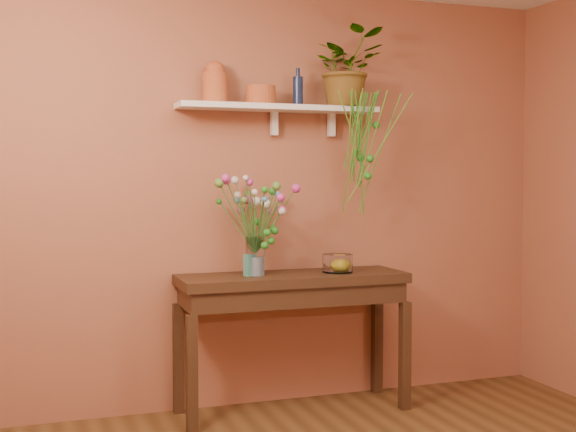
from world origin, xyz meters
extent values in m
cube|color=#9D563B|center=(0.00, 2.00, 1.35)|extent=(4.00, 0.04, 2.70)
cube|color=#392013|center=(0.10, 1.75, 0.84)|extent=(1.44, 0.46, 0.06)
cube|color=#392013|center=(0.10, 1.75, 0.75)|extent=(1.38, 0.43, 0.12)
cube|color=#392013|center=(-0.59, 1.55, 0.34)|extent=(0.06, 0.06, 0.69)
cube|color=#392013|center=(0.79, 1.55, 0.34)|extent=(0.06, 0.06, 0.69)
cube|color=#392013|center=(-0.59, 1.95, 0.34)|extent=(0.06, 0.06, 0.69)
cube|color=#392013|center=(0.79, 1.95, 0.34)|extent=(0.06, 0.06, 0.69)
cube|color=white|center=(0.05, 1.87, 1.92)|extent=(1.30, 0.24, 0.04)
cube|color=white|center=(0.05, 1.97, 1.83)|extent=(0.04, 0.05, 0.15)
cube|color=white|center=(0.45, 1.97, 1.83)|extent=(0.04, 0.05, 0.15)
cylinder|color=#AD5535|center=(-0.36, 1.89, 2.03)|extent=(0.17, 0.17, 0.19)
sphere|color=#AD5535|center=(-0.36, 1.89, 2.14)|extent=(0.12, 0.12, 0.12)
cylinder|color=#AD5535|center=(-0.08, 1.85, 1.99)|extent=(0.22, 0.22, 0.11)
cylinder|color=#141E3F|center=(0.18, 1.87, 2.03)|extent=(0.07, 0.07, 0.19)
cylinder|color=#141E3F|center=(0.18, 1.87, 2.15)|extent=(0.03, 0.03, 0.06)
imported|color=#257A1F|center=(0.51, 1.84, 2.19)|extent=(0.47, 0.41, 0.50)
cylinder|color=#257A1F|center=(0.54, 1.70, 1.81)|extent=(0.01, 0.15, 0.42)
cylinder|color=#4A8824|center=(0.59, 1.69, 1.74)|extent=(0.10, 0.06, 0.55)
cylinder|color=#4A8824|center=(0.46, 1.70, 1.83)|extent=(0.18, 0.07, 0.39)
cylinder|color=#257A1F|center=(0.53, 1.69, 1.63)|extent=(0.14, 0.15, 0.78)
cylinder|color=#4A8824|center=(0.60, 1.65, 1.72)|extent=(0.08, 0.26, 0.61)
cylinder|color=#4A8824|center=(0.66, 1.67, 1.67)|extent=(0.40, 0.14, 0.70)
cylinder|color=#257A1F|center=(0.56, 1.70, 1.77)|extent=(0.14, 0.12, 0.49)
cylinder|color=#4A8824|center=(0.69, 1.73, 1.63)|extent=(0.25, 0.12, 0.77)
cylinder|color=#4A8824|center=(0.60, 1.71, 1.78)|extent=(0.05, 0.08, 0.48)
cylinder|color=#257A1F|center=(0.57, 1.65, 1.72)|extent=(0.06, 0.21, 0.59)
cylinder|color=#4A8824|center=(0.47, 1.65, 1.64)|extent=(0.03, 0.36, 0.76)
cylinder|color=#4A8824|center=(0.50, 1.73, 1.77)|extent=(0.09, 0.11, 0.50)
cylinder|color=#257A1F|center=(0.47, 1.66, 1.73)|extent=(0.12, 0.21, 0.57)
cylinder|color=#4A8824|center=(0.56, 1.68, 1.73)|extent=(0.11, 0.23, 0.58)
cylinder|color=#4A8824|center=(0.53, 1.69, 1.77)|extent=(0.09, 0.05, 0.50)
cylinder|color=#257A1F|center=(0.55, 1.73, 1.77)|extent=(0.10, 0.08, 0.50)
cylinder|color=#4A8824|center=(0.59, 1.73, 1.82)|extent=(0.05, 0.09, 0.41)
cylinder|color=#4A8824|center=(0.44, 1.64, 1.79)|extent=(0.08, 0.24, 0.47)
cylinder|color=#257A1F|center=(0.50, 1.69, 1.85)|extent=(0.12, 0.10, 0.33)
cylinder|color=#4A8824|center=(0.53, 1.71, 1.76)|extent=(0.09, 0.03, 0.52)
sphere|color=#257A1F|center=(0.60, 1.67, 1.60)|extent=(0.05, 0.05, 0.05)
sphere|color=#257A1F|center=(0.64, 1.68, 1.81)|extent=(0.05, 0.05, 0.05)
sphere|color=#257A1F|center=(0.56, 1.73, 1.60)|extent=(0.05, 0.05, 0.05)
sphere|color=#257A1F|center=(0.59, 1.69, 1.49)|extent=(0.05, 0.05, 0.05)
cylinder|color=white|center=(-0.14, 1.76, 1.00)|extent=(0.12, 0.12, 0.24)
cylinder|color=silver|center=(-0.14, 1.76, 0.93)|extent=(0.11, 0.11, 0.12)
cylinder|color=#386B28|center=(-0.14, 1.65, 1.21)|extent=(0.01, 0.22, 0.39)
sphere|color=#257A1F|center=(-0.15, 1.55, 1.41)|extent=(0.04, 0.04, 0.04)
cylinder|color=#386B28|center=(-0.10, 1.64, 1.19)|extent=(0.08, 0.25, 0.35)
sphere|color=#BE318B|center=(-0.06, 1.51, 1.36)|extent=(0.05, 0.05, 0.05)
cylinder|color=#386B28|center=(-0.12, 1.71, 1.17)|extent=(0.05, 0.09, 0.31)
sphere|color=silver|center=(-0.10, 1.67, 1.32)|extent=(0.06, 0.06, 0.06)
cylinder|color=#386B28|center=(-0.10, 1.68, 1.22)|extent=(0.09, 0.15, 0.42)
sphere|color=#5B7E34|center=(-0.05, 1.61, 1.43)|extent=(0.05, 0.05, 0.05)
cylinder|color=#386B28|center=(-0.12, 1.73, 1.18)|extent=(0.05, 0.06, 0.32)
sphere|color=#5B7E34|center=(-0.10, 1.70, 1.34)|extent=(0.05, 0.05, 0.05)
cylinder|color=#386B28|center=(-0.07, 1.70, 1.15)|extent=(0.14, 0.12, 0.26)
sphere|color=silver|center=(0.00, 1.65, 1.27)|extent=(0.05, 0.05, 0.05)
cylinder|color=#386B28|center=(-0.07, 1.72, 1.15)|extent=(0.15, 0.09, 0.27)
sphere|color=#BE318B|center=(0.00, 1.68, 1.28)|extent=(0.06, 0.06, 0.06)
cylinder|color=#386B28|center=(-0.02, 1.73, 1.21)|extent=(0.25, 0.07, 0.40)
sphere|color=#BE318B|center=(0.11, 1.70, 1.41)|extent=(0.06, 0.06, 0.06)
cylinder|color=#386B28|center=(-0.06, 1.75, 1.18)|extent=(0.17, 0.02, 0.33)
sphere|color=silver|center=(0.02, 1.74, 1.35)|extent=(0.05, 0.05, 0.05)
cylinder|color=#386B28|center=(-0.05, 1.81, 1.19)|extent=(0.19, 0.12, 0.36)
sphere|color=#5189CF|center=(0.04, 1.87, 1.37)|extent=(0.04, 0.04, 0.04)
cylinder|color=#386B28|center=(-0.07, 1.81, 1.20)|extent=(0.15, 0.12, 0.38)
sphere|color=#257A1F|center=(0.01, 1.87, 1.39)|extent=(0.05, 0.05, 0.05)
cylinder|color=#386B28|center=(-0.08, 1.82, 1.14)|extent=(0.13, 0.15, 0.26)
sphere|color=#BE318B|center=(-0.01, 1.89, 1.26)|extent=(0.04, 0.04, 0.04)
cylinder|color=#386B28|center=(-0.13, 1.79, 1.17)|extent=(0.04, 0.08, 0.32)
sphere|color=silver|center=(-0.11, 1.83, 1.33)|extent=(0.06, 0.06, 0.06)
cylinder|color=#386B28|center=(-0.12, 1.84, 1.18)|extent=(0.05, 0.18, 0.32)
sphere|color=#5B7E34|center=(-0.09, 1.92, 1.34)|extent=(0.05, 0.05, 0.05)
cylinder|color=#386B28|center=(-0.13, 1.88, 1.19)|extent=(0.03, 0.26, 0.36)
sphere|color=#5B7E34|center=(-0.12, 2.01, 1.37)|extent=(0.06, 0.06, 0.06)
cylinder|color=#386B28|center=(-0.13, 1.82, 1.16)|extent=(0.04, 0.14, 0.30)
sphere|color=silver|center=(-0.11, 1.89, 1.31)|extent=(0.05, 0.05, 0.05)
cylinder|color=#386B28|center=(-0.15, 1.79, 1.18)|extent=(0.03, 0.08, 0.33)
sphere|color=#BE318B|center=(-0.16, 1.83, 1.34)|extent=(0.06, 0.06, 0.06)
cylinder|color=#386B28|center=(-0.17, 1.84, 1.14)|extent=(0.05, 0.17, 0.26)
sphere|color=#BE318B|center=(-0.19, 1.92, 1.27)|extent=(0.05, 0.05, 0.05)
cylinder|color=#386B28|center=(-0.19, 1.82, 1.24)|extent=(0.10, 0.13, 0.45)
sphere|color=silver|center=(-0.24, 1.88, 1.46)|extent=(0.05, 0.05, 0.05)
cylinder|color=#386B28|center=(-0.19, 1.81, 1.18)|extent=(0.09, 0.11, 0.33)
sphere|color=#5189CF|center=(-0.23, 1.86, 1.34)|extent=(0.05, 0.05, 0.05)
cylinder|color=#386B28|center=(-0.24, 1.83, 1.17)|extent=(0.19, 0.15, 0.32)
sphere|color=#257A1F|center=(-0.34, 1.89, 1.33)|extent=(0.04, 0.04, 0.04)
cylinder|color=#386B28|center=(-0.23, 1.76, 1.24)|extent=(0.18, 0.02, 0.45)
sphere|color=#BE318B|center=(-0.32, 1.77, 1.46)|extent=(0.05, 0.05, 0.05)
cylinder|color=#386B28|center=(-0.20, 1.76, 1.19)|extent=(0.12, 0.01, 0.36)
sphere|color=silver|center=(-0.26, 1.76, 1.37)|extent=(0.04, 0.04, 0.04)
cylinder|color=#386B28|center=(-0.26, 1.74, 1.23)|extent=(0.24, 0.03, 0.43)
sphere|color=#5B7E34|center=(-0.38, 1.73, 1.45)|extent=(0.06, 0.06, 0.06)
cylinder|color=#386B28|center=(-0.18, 1.74, 1.18)|extent=(0.09, 0.04, 0.33)
sphere|color=#5B7E34|center=(-0.22, 1.72, 1.34)|extent=(0.04, 0.04, 0.04)
cylinder|color=#386B28|center=(-0.18, 1.72, 1.25)|extent=(0.09, 0.08, 0.46)
sphere|color=silver|center=(-0.23, 1.68, 1.48)|extent=(0.04, 0.04, 0.04)
cylinder|color=#386B28|center=(-0.26, 1.68, 1.25)|extent=(0.23, 0.16, 0.46)
sphere|color=#BE318B|center=(-0.37, 1.61, 1.48)|extent=(0.05, 0.05, 0.05)
cylinder|color=#386B28|center=(-0.17, 1.73, 1.23)|extent=(0.06, 0.07, 0.44)
sphere|color=#BE318B|center=(-0.20, 1.70, 1.45)|extent=(0.05, 0.05, 0.05)
cylinder|color=#386B28|center=(-0.16, 1.72, 1.20)|extent=(0.03, 0.08, 0.38)
sphere|color=silver|center=(-0.17, 1.68, 1.39)|extent=(0.04, 0.04, 0.04)
cylinder|color=#386B28|center=(-0.14, 1.67, 1.18)|extent=(0.01, 0.18, 0.34)
sphere|color=#5189CF|center=(-0.14, 1.58, 1.35)|extent=(0.04, 0.04, 0.04)
sphere|color=#257A1F|center=(0.00, 1.84, 1.16)|extent=(0.05, 0.05, 0.05)
sphere|color=#257A1F|center=(-0.11, 1.61, 1.15)|extent=(0.05, 0.05, 0.05)
sphere|color=#257A1F|center=(-0.04, 1.69, 1.15)|extent=(0.05, 0.05, 0.05)
sphere|color=#257A1F|center=(-0.12, 1.81, 1.20)|extent=(0.05, 0.05, 0.05)
sphere|color=#257A1F|center=(-0.13, 1.60, 1.07)|extent=(0.05, 0.05, 0.05)
sphere|color=#257A1F|center=(-0.08, 1.63, 1.10)|extent=(0.05, 0.05, 0.05)
cylinder|color=white|center=(0.40, 1.72, 0.93)|extent=(0.19, 0.19, 0.12)
cylinder|color=white|center=(0.40, 1.72, 0.88)|extent=(0.19, 0.19, 0.01)
sphere|color=yellow|center=(0.42, 1.74, 0.92)|extent=(0.08, 0.08, 0.08)
cube|color=teal|center=(-0.18, 1.74, 0.94)|extent=(0.08, 0.07, 0.13)
camera|label=1|loc=(-1.49, -2.70, 1.49)|focal=47.17mm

